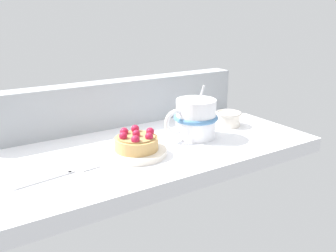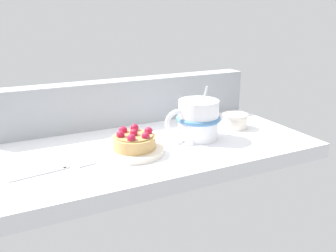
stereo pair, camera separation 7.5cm
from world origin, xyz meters
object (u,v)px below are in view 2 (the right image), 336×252
(coffee_mug, at_px, (197,119))
(sugar_bowl, at_px, (236,121))
(raspberry_tart, at_px, (134,140))
(dessert_plate, at_px, (134,151))
(dessert_fork, at_px, (55,170))

(coffee_mug, distance_m, sugar_bowl, 0.13)
(raspberry_tart, relative_size, sugar_bowl, 1.34)
(dessert_plate, distance_m, raspberry_tart, 0.02)
(dessert_plate, height_order, coffee_mug, coffee_mug)
(coffee_mug, relative_size, sugar_bowl, 2.07)
(coffee_mug, xyz_separation_m, dessert_fork, (-0.32, -0.04, -0.04))
(dessert_plate, bearing_deg, raspberry_tart, 77.86)
(raspberry_tart, bearing_deg, coffee_mug, 8.09)
(raspberry_tart, xyz_separation_m, coffee_mug, (0.16, 0.02, 0.02))
(dessert_plate, xyz_separation_m, raspberry_tart, (0.00, 0.00, 0.02))
(raspberry_tart, height_order, coffee_mug, coffee_mug)
(raspberry_tart, xyz_separation_m, sugar_bowl, (0.28, 0.04, -0.01))
(dessert_plate, distance_m, coffee_mug, 0.17)
(dessert_plate, distance_m, dessert_fork, 0.16)
(sugar_bowl, bearing_deg, coffee_mug, -170.35)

